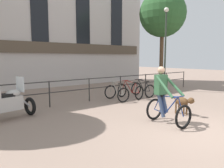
{
  "coord_description": "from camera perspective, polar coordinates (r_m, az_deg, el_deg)",
  "views": [
    {
      "loc": [
        -5.36,
        -2.95,
        1.96
      ],
      "look_at": [
        -0.59,
        2.86,
        1.05
      ],
      "focal_mm": 35.0,
      "sensor_mm": 36.0,
      "label": 1
    }
  ],
  "objects": [
    {
      "name": "ground_plane",
      "position": [
        6.42,
        21.16,
        -11.34
      ],
      "size": [
        60.0,
        60.0,
        0.0
      ],
      "primitive_type": "plane",
      "color": "gray"
    },
    {
      "name": "canal_railing",
      "position": [
        9.83,
        -5.99,
        -0.45
      ],
      "size": [
        15.05,
        0.05,
        1.05
      ],
      "color": "#2D2B28",
      "rests_on": "ground_plane"
    },
    {
      "name": "building_facade",
      "position": [
        15.29,
        -18.96,
        18.96
      ],
      "size": [
        18.0,
        0.72,
        10.55
      ],
      "color": "beige",
      "rests_on": "ground_plane"
    },
    {
      "name": "cyclist_with_bike",
      "position": [
        6.71,
        13.62,
        -3.56
      ],
      "size": [
        0.77,
        1.22,
        1.7
      ],
      "rotation": [
        0.0,
        0.0,
        -0.08
      ],
      "color": "black",
      "rests_on": "ground_plane"
    },
    {
      "name": "dog",
      "position": [
        7.91,
        18.17,
        -4.42
      ],
      "size": [
        0.29,
        0.94,
        0.65
      ],
      "rotation": [
        0.0,
        0.0,
        -0.09
      ],
      "color": "brown",
      "rests_on": "ground_plane"
    },
    {
      "name": "parked_motorcycle",
      "position": [
        7.58,
        -25.65,
        -4.41
      ],
      "size": [
        1.72,
        0.96,
        1.35
      ],
      "rotation": [
        0.0,
        0.0,
        1.79
      ],
      "color": "black",
      "rests_on": "ground_plane"
    },
    {
      "name": "parked_bicycle_near_lamp",
      "position": [
        10.0,
        1.24,
        -2.32
      ],
      "size": [
        0.77,
        1.17,
        0.86
      ],
      "rotation": [
        0.0,
        0.0,
        3.04
      ],
      "color": "black",
      "rests_on": "ground_plane"
    },
    {
      "name": "parked_bicycle_mid_left",
      "position": [
        10.58,
        4.85,
        -1.83
      ],
      "size": [
        0.8,
        1.19,
        0.86
      ],
      "rotation": [
        0.0,
        0.0,
        3.27
      ],
      "color": "black",
      "rests_on": "ground_plane"
    },
    {
      "name": "parked_bicycle_mid_right",
      "position": [
        11.21,
        8.05,
        -1.39
      ],
      "size": [
        0.78,
        1.18,
        0.86
      ],
      "rotation": [
        0.0,
        0.0,
        3.03
      ],
      "color": "black",
      "rests_on": "ground_plane"
    },
    {
      "name": "street_lamp",
      "position": [
        13.31,
        13.77,
        9.86
      ],
      "size": [
        0.28,
        0.28,
        4.83
      ],
      "color": "#2D382D",
      "rests_on": "ground_plane"
    },
    {
      "name": "tree_canalside_right",
      "position": [
        15.46,
        13.07,
        17.36
      ],
      "size": [
        3.06,
        3.06,
        6.37
      ],
      "color": "brown",
      "rests_on": "ground_plane"
    }
  ]
}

